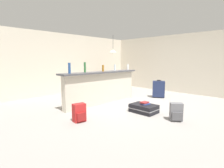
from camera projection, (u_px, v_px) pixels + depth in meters
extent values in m
cube|color=gray|center=(128.00, 103.00, 5.89)|extent=(13.00, 13.00, 0.05)
cube|color=beige|center=(75.00, 64.00, 7.83)|extent=(6.60, 0.10, 2.50)
cube|color=beige|center=(165.00, 64.00, 8.08)|extent=(0.10, 6.00, 2.50)
cube|color=beige|center=(102.00, 88.00, 5.70)|extent=(2.80, 0.20, 1.00)
cube|color=#4C4C51|center=(102.00, 72.00, 5.63)|extent=(2.96, 0.40, 0.05)
cylinder|color=#284C89|center=(69.00, 68.00, 4.73)|extent=(0.07, 0.07, 0.29)
cylinder|color=#2D6B38|center=(85.00, 67.00, 5.17)|extent=(0.06, 0.06, 0.30)
cylinder|color=#9E661E|center=(103.00, 68.00, 5.57)|extent=(0.06, 0.06, 0.21)
cylinder|color=silver|center=(115.00, 68.00, 6.03)|extent=(0.07, 0.07, 0.21)
cylinder|color=silver|center=(128.00, 67.00, 6.51)|extent=(0.08, 0.08, 0.21)
cube|color=#4C331E|center=(115.00, 75.00, 8.10)|extent=(1.10, 0.80, 0.04)
cylinder|color=#4C331E|center=(113.00, 85.00, 7.57)|extent=(0.06, 0.06, 0.70)
cylinder|color=#4C331E|center=(127.00, 83.00, 8.26)|extent=(0.06, 0.06, 0.70)
cylinder|color=#4C331E|center=(102.00, 83.00, 8.04)|extent=(0.06, 0.06, 0.70)
cylinder|color=#4C331E|center=(117.00, 82.00, 8.73)|extent=(0.06, 0.06, 0.70)
cube|color=#4C331E|center=(125.00, 83.00, 7.72)|extent=(0.48, 0.48, 0.04)
cube|color=#4C331E|center=(121.00, 76.00, 7.78)|extent=(0.40, 0.13, 0.48)
cylinder|color=#4C331E|center=(126.00, 88.00, 7.53)|extent=(0.04, 0.04, 0.41)
cylinder|color=#4C331E|center=(130.00, 87.00, 7.80)|extent=(0.04, 0.04, 0.41)
cylinder|color=#4C331E|center=(120.00, 88.00, 7.70)|extent=(0.04, 0.04, 0.41)
cylinder|color=#4C331E|center=(123.00, 87.00, 7.97)|extent=(0.04, 0.04, 0.41)
cylinder|color=black|center=(113.00, 43.00, 7.85)|extent=(0.01, 0.01, 0.64)
cone|color=white|center=(113.00, 51.00, 7.90)|extent=(0.34, 0.34, 0.14)
sphere|color=white|center=(113.00, 53.00, 7.91)|extent=(0.07, 0.07, 0.07)
cube|color=black|center=(144.00, 108.00, 4.78)|extent=(0.49, 0.69, 0.22)
cube|color=gray|center=(144.00, 108.00, 4.78)|extent=(0.50, 0.70, 0.02)
cube|color=#2D2D33|center=(132.00, 106.00, 5.07)|extent=(0.18, 0.14, 0.02)
cube|color=red|center=(79.00, 113.00, 4.07)|extent=(0.30, 0.22, 0.42)
cube|color=maroon|center=(81.00, 117.00, 3.99)|extent=(0.23, 0.09, 0.19)
cube|color=black|center=(75.00, 113.00, 4.11)|extent=(0.04, 0.03, 0.36)
cube|color=black|center=(80.00, 112.00, 4.19)|extent=(0.04, 0.03, 0.36)
cube|color=slate|center=(176.00, 112.00, 4.13)|extent=(0.31, 0.33, 0.42)
cube|color=#515155|center=(177.00, 116.00, 4.03)|extent=(0.18, 0.21, 0.19)
cube|color=black|center=(172.00, 111.00, 4.24)|extent=(0.04, 0.04, 0.36)
cube|color=black|center=(178.00, 112.00, 4.22)|extent=(0.04, 0.04, 0.36)
cube|color=#1E284C|center=(159.00, 89.00, 6.65)|extent=(0.44, 0.50, 0.60)
cylinder|color=black|center=(153.00, 96.00, 6.73)|extent=(0.06, 0.07, 0.06)
cylinder|color=black|center=(163.00, 97.00, 6.65)|extent=(0.06, 0.07, 0.06)
cube|color=#232328|center=(159.00, 80.00, 6.61)|extent=(0.11, 0.14, 0.04)
cube|color=#334C99|center=(145.00, 104.00, 4.78)|extent=(0.25, 0.21, 0.03)
cube|color=#AD2D2D|center=(145.00, 102.00, 4.79)|extent=(0.23, 0.17, 0.04)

